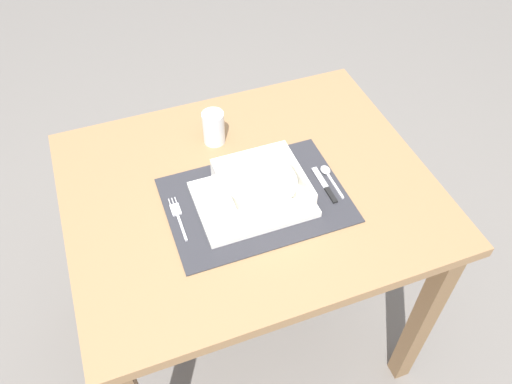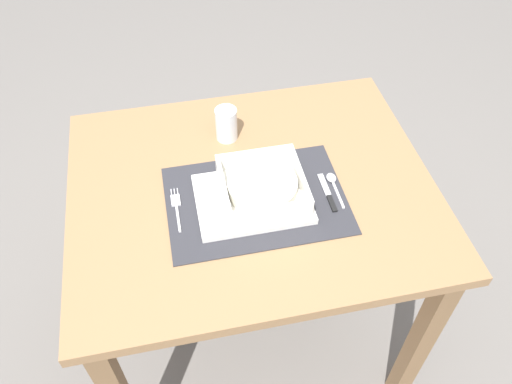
{
  "view_description": "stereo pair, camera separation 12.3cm",
  "coord_description": "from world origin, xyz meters",
  "px_view_note": "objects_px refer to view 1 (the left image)",
  "views": [
    {
      "loc": [
        -0.29,
        -0.82,
        1.67
      ],
      "look_at": [
        -0.0,
        -0.05,
        0.75
      ],
      "focal_mm": 36.21,
      "sensor_mm": 36.0,
      "label": 1
    },
    {
      "loc": [
        -0.17,
        -0.86,
        1.67
      ],
      "look_at": [
        -0.0,
        -0.05,
        0.75
      ],
      "focal_mm": 36.21,
      "sensor_mm": 36.0,
      "label": 2
    }
  ],
  "objects_px": {
    "spoon": "(328,173)",
    "drinking_glass": "(214,129)",
    "porridge_bowl": "(262,187)",
    "butter_knife": "(326,187)",
    "fork": "(178,215)",
    "dining_table": "(250,214)"
  },
  "relations": [
    {
      "from": "fork",
      "to": "drinking_glass",
      "type": "distance_m",
      "value": 0.28
    },
    {
      "from": "porridge_bowl",
      "to": "drinking_glass",
      "type": "relative_size",
      "value": 2.09
    },
    {
      "from": "porridge_bowl",
      "to": "drinking_glass",
      "type": "height_order",
      "value": "drinking_glass"
    },
    {
      "from": "porridge_bowl",
      "to": "butter_knife",
      "type": "relative_size",
      "value": 1.56
    },
    {
      "from": "spoon",
      "to": "drinking_glass",
      "type": "xyz_separation_m",
      "value": [
        -0.23,
        0.22,
        0.03
      ]
    },
    {
      "from": "dining_table",
      "to": "butter_knife",
      "type": "relative_size",
      "value": 7.21
    },
    {
      "from": "spoon",
      "to": "drinking_glass",
      "type": "relative_size",
      "value": 1.24
    },
    {
      "from": "dining_table",
      "to": "drinking_glass",
      "type": "distance_m",
      "value": 0.24
    },
    {
      "from": "drinking_glass",
      "to": "dining_table",
      "type": "bearing_deg",
      "value": -80.97
    },
    {
      "from": "porridge_bowl",
      "to": "spoon",
      "type": "distance_m",
      "value": 0.19
    },
    {
      "from": "spoon",
      "to": "butter_knife",
      "type": "xyz_separation_m",
      "value": [
        -0.02,
        -0.04,
        -0.0
      ]
    },
    {
      "from": "spoon",
      "to": "dining_table",
      "type": "bearing_deg",
      "value": 170.49
    },
    {
      "from": "porridge_bowl",
      "to": "spoon",
      "type": "height_order",
      "value": "porridge_bowl"
    },
    {
      "from": "dining_table",
      "to": "fork",
      "type": "bearing_deg",
      "value": -170.36
    },
    {
      "from": "dining_table",
      "to": "porridge_bowl",
      "type": "xyz_separation_m",
      "value": [
        0.02,
        -0.05,
        0.15
      ]
    },
    {
      "from": "spoon",
      "to": "butter_knife",
      "type": "bearing_deg",
      "value": -120.4
    },
    {
      "from": "fork",
      "to": "spoon",
      "type": "relative_size",
      "value": 1.18
    },
    {
      "from": "dining_table",
      "to": "butter_knife",
      "type": "bearing_deg",
      "value": -22.65
    },
    {
      "from": "porridge_bowl",
      "to": "fork",
      "type": "distance_m",
      "value": 0.21
    },
    {
      "from": "porridge_bowl",
      "to": "butter_knife",
      "type": "bearing_deg",
      "value": -9.21
    },
    {
      "from": "porridge_bowl",
      "to": "dining_table",
      "type": "bearing_deg",
      "value": 108.62
    },
    {
      "from": "dining_table",
      "to": "drinking_glass",
      "type": "xyz_separation_m",
      "value": [
        -0.03,
        0.19,
        0.15
      ]
    }
  ]
}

